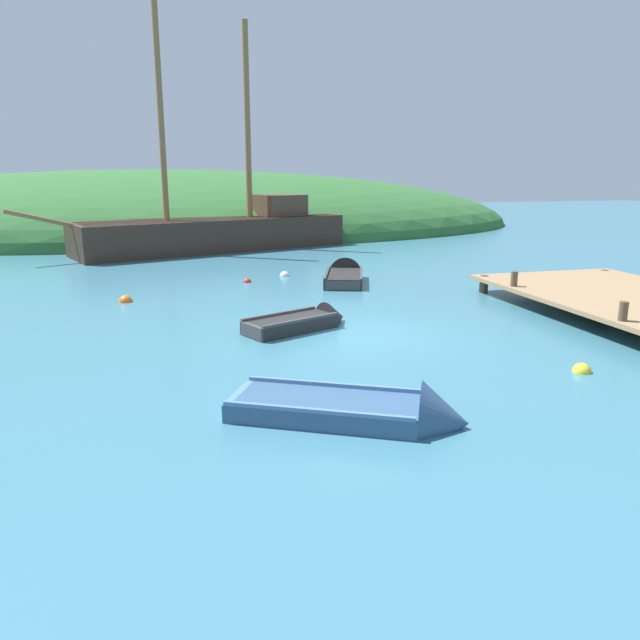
{
  "coord_description": "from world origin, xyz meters",
  "views": [
    {
      "loc": [
        -4.53,
        -13.49,
        3.85
      ],
      "look_at": [
        -0.63,
        1.26,
        0.12
      ],
      "focal_mm": 33.97,
      "sensor_mm": 36.0,
      "label": 1
    }
  ],
  "objects_px": {
    "rowboat_portside": "(304,324)",
    "buoy_yellow": "(582,372)",
    "sailing_ship": "(218,238)",
    "rowboat_near_dock": "(369,415)",
    "rowboat_center": "(345,277)",
    "buoy_orange": "(126,302)",
    "buoy_red": "(247,282)",
    "buoy_white": "(285,276)"
  },
  "relations": [
    {
      "from": "sailing_ship",
      "to": "rowboat_portside",
      "type": "bearing_deg",
      "value": 72.07
    },
    {
      "from": "rowboat_near_dock",
      "to": "buoy_red",
      "type": "xyz_separation_m",
      "value": [
        -0.1,
        12.96,
        -0.1
      ]
    },
    {
      "from": "rowboat_center",
      "to": "buoy_yellow",
      "type": "xyz_separation_m",
      "value": [
        1.47,
        -11.24,
        -0.12
      ]
    },
    {
      "from": "rowboat_near_dock",
      "to": "buoy_yellow",
      "type": "xyz_separation_m",
      "value": [
        4.88,
        1.2,
        -0.1
      ]
    },
    {
      "from": "rowboat_near_dock",
      "to": "buoy_white",
      "type": "relative_size",
      "value": 10.63
    },
    {
      "from": "buoy_red",
      "to": "rowboat_near_dock",
      "type": "bearing_deg",
      "value": -89.58
    },
    {
      "from": "sailing_ship",
      "to": "buoy_red",
      "type": "relative_size",
      "value": 53.92
    },
    {
      "from": "rowboat_center",
      "to": "buoy_yellow",
      "type": "bearing_deg",
      "value": -153.69
    },
    {
      "from": "buoy_white",
      "to": "rowboat_portside",
      "type": "bearing_deg",
      "value": -97.97
    },
    {
      "from": "rowboat_center",
      "to": "buoy_white",
      "type": "bearing_deg",
      "value": 70.92
    },
    {
      "from": "rowboat_center",
      "to": "buoy_orange",
      "type": "bearing_deg",
      "value": 123.03
    },
    {
      "from": "rowboat_near_dock",
      "to": "buoy_orange",
      "type": "height_order",
      "value": "rowboat_near_dock"
    },
    {
      "from": "rowboat_portside",
      "to": "buoy_yellow",
      "type": "bearing_deg",
      "value": -71.44
    },
    {
      "from": "rowboat_center",
      "to": "buoy_yellow",
      "type": "distance_m",
      "value": 11.33
    },
    {
      "from": "buoy_red",
      "to": "rowboat_center",
      "type": "bearing_deg",
      "value": -8.49
    },
    {
      "from": "rowboat_near_dock",
      "to": "rowboat_center",
      "type": "bearing_deg",
      "value": 102.36
    },
    {
      "from": "rowboat_center",
      "to": "buoy_white",
      "type": "relative_size",
      "value": 10.21
    },
    {
      "from": "rowboat_center",
      "to": "buoy_yellow",
      "type": "relative_size",
      "value": 10.31
    },
    {
      "from": "rowboat_center",
      "to": "rowboat_portside",
      "type": "bearing_deg",
      "value": 173.54
    },
    {
      "from": "rowboat_portside",
      "to": "buoy_white",
      "type": "distance_m",
      "value": 8.03
    },
    {
      "from": "rowboat_portside",
      "to": "buoy_orange",
      "type": "distance_m",
      "value": 6.42
    },
    {
      "from": "sailing_ship",
      "to": "buoy_yellow",
      "type": "bearing_deg",
      "value": 83.44
    },
    {
      "from": "sailing_ship",
      "to": "buoy_white",
      "type": "xyz_separation_m",
      "value": [
        1.68,
        -8.75,
        -0.61
      ]
    },
    {
      "from": "sailing_ship",
      "to": "rowboat_portside",
      "type": "xyz_separation_m",
      "value": [
        0.57,
        -16.7,
        -0.5
      ]
    },
    {
      "from": "rowboat_near_dock",
      "to": "buoy_orange",
      "type": "relative_size",
      "value": 9.39
    },
    {
      "from": "rowboat_portside",
      "to": "buoy_red",
      "type": "distance_m",
      "value": 6.98
    },
    {
      "from": "sailing_ship",
      "to": "buoy_red",
      "type": "bearing_deg",
      "value": 70.75
    },
    {
      "from": "sailing_ship",
      "to": "rowboat_portside",
      "type": "height_order",
      "value": "sailing_ship"
    },
    {
      "from": "buoy_white",
      "to": "buoy_orange",
      "type": "distance_m",
      "value": 6.62
    },
    {
      "from": "rowboat_center",
      "to": "buoy_orange",
      "type": "distance_m",
      "value": 7.84
    },
    {
      "from": "buoy_orange",
      "to": "buoy_yellow",
      "type": "bearing_deg",
      "value": -45.77
    },
    {
      "from": "buoy_red",
      "to": "buoy_yellow",
      "type": "distance_m",
      "value": 12.77
    },
    {
      "from": "buoy_yellow",
      "to": "rowboat_portside",
      "type": "bearing_deg",
      "value": 133.3
    },
    {
      "from": "buoy_white",
      "to": "rowboat_center",
      "type": "bearing_deg",
      "value": -37.92
    },
    {
      "from": "rowboat_center",
      "to": "buoy_red",
      "type": "relative_size",
      "value": 12.77
    },
    {
      "from": "buoy_yellow",
      "to": "sailing_ship",
      "type": "bearing_deg",
      "value": 103.32
    },
    {
      "from": "buoy_white",
      "to": "buoy_yellow",
      "type": "bearing_deg",
      "value": -75.04
    },
    {
      "from": "rowboat_near_dock",
      "to": "buoy_red",
      "type": "relative_size",
      "value": 13.29
    },
    {
      "from": "rowboat_center",
      "to": "buoy_orange",
      "type": "xyz_separation_m",
      "value": [
        -7.6,
        -1.92,
        -0.12
      ]
    },
    {
      "from": "sailing_ship",
      "to": "rowboat_near_dock",
      "type": "relative_size",
      "value": 4.06
    },
    {
      "from": "buoy_red",
      "to": "buoy_yellow",
      "type": "relative_size",
      "value": 0.81
    },
    {
      "from": "buoy_red",
      "to": "buoy_orange",
      "type": "bearing_deg",
      "value": -149.14
    }
  ]
}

